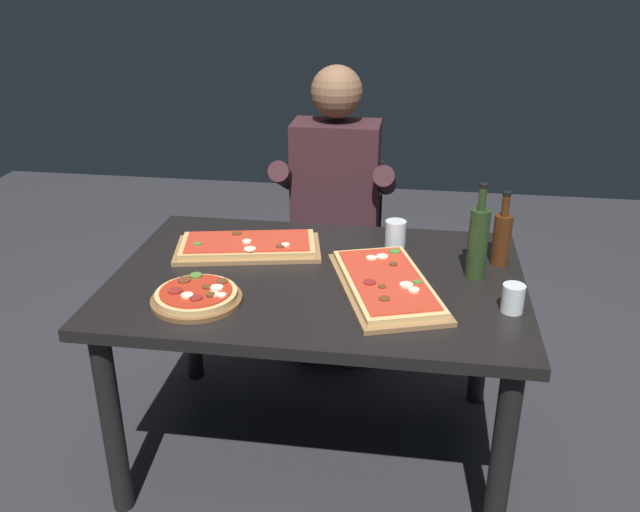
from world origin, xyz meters
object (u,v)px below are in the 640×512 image
object	(u,v)px
pizza_rectangular_front	(248,246)
tumbler_near_camera	(395,233)
tumbler_far_side	(513,298)
seated_diner	(334,202)
pizza_round_far	(197,296)
diner_chair	(337,245)
oil_bottle_amber	(478,242)
wine_bottle_dark	(502,237)
pizza_rectangular_left	(386,284)
dining_table	(318,300)

from	to	relation	value
pizza_rectangular_front	tumbler_near_camera	bearing A→B (deg)	13.84
tumbler_far_side	seated_diner	bearing A→B (deg)	126.54
pizza_round_far	pizza_rectangular_front	bearing A→B (deg)	81.32
pizza_rectangular_front	seated_diner	xyz separation A→B (m)	(0.25, 0.57, -0.02)
pizza_rectangular_front	tumbler_far_side	size ratio (longest dim) A/B	6.39
pizza_round_far	diner_chair	xyz separation A→B (m)	(0.31, 1.10, -0.27)
oil_bottle_amber	diner_chair	bearing A→B (deg)	125.80
tumbler_far_side	tumbler_near_camera	bearing A→B (deg)	129.32
wine_bottle_dark	diner_chair	xyz separation A→B (m)	(-0.66, 0.67, -0.36)
pizza_rectangular_left	tumbler_far_side	bearing A→B (deg)	-13.27
tumbler_far_side	pizza_rectangular_left	bearing A→B (deg)	166.73
diner_chair	seated_diner	distance (m)	0.28
dining_table	seated_diner	bearing A→B (deg)	92.91
dining_table	pizza_rectangular_left	distance (m)	0.27
pizza_rectangular_front	tumbler_near_camera	distance (m)	0.55
oil_bottle_amber	pizza_rectangular_front	bearing A→B (deg)	173.03
dining_table	pizza_rectangular_front	bearing A→B (deg)	149.82
wine_bottle_dark	seated_diner	xyz separation A→B (m)	(-0.66, 0.55, -0.10)
oil_bottle_amber	tumbler_near_camera	bearing A→B (deg)	140.47
oil_bottle_amber	tumbler_far_side	size ratio (longest dim) A/B	3.72
pizza_rectangular_front	pizza_rectangular_left	world-z (taller)	same
pizza_rectangular_front	wine_bottle_dark	size ratio (longest dim) A/B	2.12
pizza_rectangular_front	diner_chair	bearing A→B (deg)	70.07
diner_chair	tumbler_near_camera	bearing A→B (deg)	-62.69
tumbler_far_side	diner_chair	xyz separation A→B (m)	(-0.67, 1.02, -0.30)
dining_table	pizza_round_far	xyz separation A→B (m)	(-0.35, -0.25, 0.12)
oil_bottle_amber	diner_chair	world-z (taller)	oil_bottle_amber
dining_table	pizza_rectangular_front	xyz separation A→B (m)	(-0.29, 0.17, 0.11)
wine_bottle_dark	tumbler_near_camera	size ratio (longest dim) A/B	2.75
dining_table	tumbler_far_side	size ratio (longest dim) A/B	15.65
tumbler_far_side	pizza_rectangular_front	bearing A→B (deg)	160.12
pizza_rectangular_front	pizza_round_far	size ratio (longest dim) A/B	1.97
pizza_rectangular_left	oil_bottle_amber	bearing A→B (deg)	25.45
seated_diner	tumbler_far_side	bearing A→B (deg)	-53.46
dining_table	diner_chair	size ratio (longest dim) A/B	1.61
pizza_round_far	tumbler_near_camera	bearing A→B (deg)	42.39
tumbler_near_camera	tumbler_far_side	size ratio (longest dim) A/B	1.10
tumbler_near_camera	oil_bottle_amber	bearing A→B (deg)	-39.53
pizza_rectangular_front	diner_chair	xyz separation A→B (m)	(0.25, 0.69, -0.27)
dining_table	oil_bottle_amber	bearing A→B (deg)	7.17
pizza_round_far	wine_bottle_dark	size ratio (longest dim) A/B	1.07
pizza_rectangular_front	wine_bottle_dark	xyz separation A→B (m)	(0.91, 0.02, 0.08)
oil_bottle_amber	seated_diner	world-z (taller)	seated_diner
wine_bottle_dark	tumbler_far_side	size ratio (longest dim) A/B	3.01
wine_bottle_dark	tumbler_near_camera	bearing A→B (deg)	163.48
pizza_round_far	tumbler_far_side	world-z (taller)	tumbler_far_side
pizza_rectangular_left	oil_bottle_amber	distance (m)	0.34
tumbler_near_camera	tumbler_far_side	distance (m)	0.60
wine_bottle_dark	seated_diner	bearing A→B (deg)	140.39
pizza_round_far	oil_bottle_amber	size ratio (longest dim) A/B	0.87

